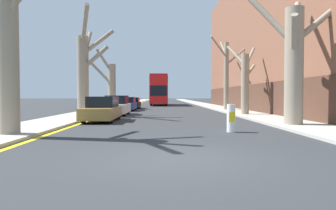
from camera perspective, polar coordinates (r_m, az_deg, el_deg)
The scene contains 17 objects.
ground_plane at distance 7.22m, azimuth 1.76°, elevation -10.18°, with size 300.00×300.00×0.00m, color #2B2D30.
sidewalk_left at distance 57.38m, azimuth -7.10°, elevation 0.36°, with size 2.85×120.00×0.12m, color #A39E93.
sidewalk_right at distance 57.46m, azimuth 5.61°, elevation 0.37°, with size 2.85×120.00×0.12m, color #A39E93.
building_facade_right at distance 34.34m, azimuth 21.89°, elevation 11.88°, with size 10.08×37.01×15.18m.
kerb_line_stripe at distance 57.24m, azimuth -5.51°, elevation 0.31°, with size 0.24×120.00×0.01m, color yellow.
street_tree_left_0 at distance 12.49m, azimuth -28.01°, elevation 12.58°, with size 3.30×4.79×7.58m.
street_tree_left_1 at distance 22.00m, azimuth -15.63°, elevation 6.51°, with size 2.60×5.04×7.21m.
street_tree_left_2 at distance 33.38m, azimuth -10.88°, elevation 4.03°, with size 2.93×2.87×6.52m.
street_tree_right_0 at distance 15.80m, azimuth 22.87°, elevation 8.22°, with size 4.45×3.88×6.65m.
street_tree_right_1 at distance 23.25m, azimuth 14.46°, elevation 4.51°, with size 2.38×2.42×5.53m.
street_tree_right_2 at distance 30.46m, azimuth 11.01°, elevation 6.01°, with size 3.69×4.65×7.37m.
double_decker_bus at distance 46.91m, azimuth -1.72°, elevation 3.12°, with size 2.58×11.84×4.53m.
parked_car_0 at distance 17.99m, azimuth -12.39°, elevation -0.85°, with size 1.73×4.47×1.44m.
parked_car_1 at distance 23.47m, azimuth -9.73°, elevation -0.16°, with size 1.73×4.32×1.50m.
parked_car_2 at distance 29.85m, azimuth -7.87°, elevation 0.15°, with size 1.72×4.18×1.35m.
parked_car_3 at distance 35.04m, azimuth -6.87°, elevation 0.36°, with size 1.82×4.19×1.28m.
traffic_bollard at distance 12.51m, azimuth 11.92°, elevation -2.47°, with size 0.34×0.35×1.14m.
Camera 1 is at (-0.35, -7.05, 1.50)m, focal length 32.00 mm.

